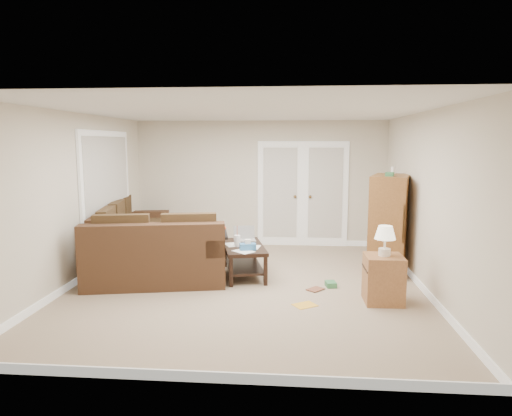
# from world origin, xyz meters

# --- Properties ---
(floor) EXTENTS (5.50, 5.50, 0.00)m
(floor) POSITION_xyz_m (0.00, 0.00, 0.00)
(floor) COLOR tan
(floor) RESTS_ON ground
(ceiling) EXTENTS (5.00, 5.50, 0.02)m
(ceiling) POSITION_xyz_m (0.00, 0.00, 2.50)
(ceiling) COLOR silver
(ceiling) RESTS_ON wall_back
(wall_left) EXTENTS (0.02, 5.50, 2.50)m
(wall_left) POSITION_xyz_m (-2.50, 0.00, 1.25)
(wall_left) COLOR beige
(wall_left) RESTS_ON floor
(wall_right) EXTENTS (0.02, 5.50, 2.50)m
(wall_right) POSITION_xyz_m (2.50, 0.00, 1.25)
(wall_right) COLOR beige
(wall_right) RESTS_ON floor
(wall_back) EXTENTS (5.00, 0.02, 2.50)m
(wall_back) POSITION_xyz_m (0.00, 2.75, 1.25)
(wall_back) COLOR beige
(wall_back) RESTS_ON floor
(wall_front) EXTENTS (5.00, 0.02, 2.50)m
(wall_front) POSITION_xyz_m (0.00, -2.75, 1.25)
(wall_front) COLOR beige
(wall_front) RESTS_ON floor
(baseboards) EXTENTS (5.00, 5.50, 0.10)m
(baseboards) POSITION_xyz_m (0.00, 0.00, 0.05)
(baseboards) COLOR white
(baseboards) RESTS_ON floor
(french_doors) EXTENTS (1.80, 0.05, 2.13)m
(french_doors) POSITION_xyz_m (0.85, 2.71, 1.04)
(french_doors) COLOR white
(french_doors) RESTS_ON floor
(window_left) EXTENTS (0.05, 1.92, 1.42)m
(window_left) POSITION_xyz_m (-2.46, 1.00, 1.55)
(window_left) COLOR white
(window_left) RESTS_ON wall_left
(sectional_sofa) EXTENTS (2.60, 3.21, 0.95)m
(sectional_sofa) POSITION_xyz_m (-1.78, 0.69, 0.37)
(sectional_sofa) COLOR #472D1B
(sectional_sofa) RESTS_ON floor
(coffee_table) EXTENTS (0.84, 1.29, 0.81)m
(coffee_table) POSITION_xyz_m (-0.09, 0.52, 0.26)
(coffee_table) COLOR black
(coffee_table) RESTS_ON floor
(tv_armoire) EXTENTS (0.80, 1.09, 1.68)m
(tv_armoire) POSITION_xyz_m (2.20, 0.92, 0.79)
(tv_armoire) COLOR brown
(tv_armoire) RESTS_ON floor
(side_cabinet) EXTENTS (0.48, 0.48, 1.01)m
(side_cabinet) POSITION_xyz_m (1.85, -0.56, 0.36)
(side_cabinet) COLOR #9B6338
(side_cabinet) RESTS_ON floor
(space_heater) EXTENTS (0.11, 0.09, 0.28)m
(space_heater) POSITION_xyz_m (2.18, 2.45, 0.14)
(space_heater) COLOR white
(space_heater) RESTS_ON floor
(floor_magazine) EXTENTS (0.36, 0.34, 0.01)m
(floor_magazine) POSITION_xyz_m (0.83, -0.77, 0.00)
(floor_magazine) COLOR gold
(floor_magazine) RESTS_ON floor
(floor_greenbox) EXTENTS (0.17, 0.21, 0.07)m
(floor_greenbox) POSITION_xyz_m (1.22, 0.04, 0.04)
(floor_greenbox) COLOR #387B49
(floor_greenbox) RESTS_ON floor
(floor_book) EXTENTS (0.28, 0.29, 0.02)m
(floor_book) POSITION_xyz_m (0.93, -0.08, 0.01)
(floor_book) COLOR brown
(floor_book) RESTS_ON floor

